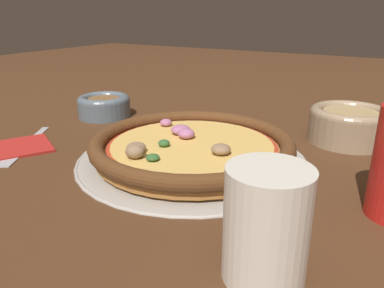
# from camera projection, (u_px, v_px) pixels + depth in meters

# --- Properties ---
(ground_plane) EXTENTS (3.00, 3.00, 0.00)m
(ground_plane) POSITION_uv_depth(u_px,v_px,m) (192.00, 159.00, 0.57)
(ground_plane) COLOR #4C2D19
(pizza_tray) EXTENTS (0.34, 0.34, 0.01)m
(pizza_tray) POSITION_uv_depth(u_px,v_px,m) (192.00, 157.00, 0.57)
(pizza_tray) COLOR #B7B2A8
(pizza_tray) RESTS_ON ground_plane
(pizza) EXTENTS (0.30, 0.30, 0.04)m
(pizza) POSITION_uv_depth(u_px,v_px,m) (192.00, 145.00, 0.56)
(pizza) COLOR #A86B33
(pizza) RESTS_ON pizza_tray
(bowl_near) EXTENTS (0.13, 0.13, 0.06)m
(bowl_near) POSITION_uv_depth(u_px,v_px,m) (349.00, 123.00, 0.63)
(bowl_near) COLOR #9E8466
(bowl_near) RESTS_ON ground_plane
(bowl_far) EXTENTS (0.11, 0.11, 0.05)m
(bowl_far) POSITION_uv_depth(u_px,v_px,m) (104.00, 105.00, 0.78)
(bowl_far) COLOR slate
(bowl_far) RESTS_ON ground_plane
(drinking_cup) EXTENTS (0.07, 0.07, 0.10)m
(drinking_cup) POSITION_uv_depth(u_px,v_px,m) (266.00, 225.00, 0.30)
(drinking_cup) COLOR silver
(drinking_cup) RESTS_ON ground_plane
(fork) EXTENTS (0.17, 0.12, 0.00)m
(fork) POSITION_uv_depth(u_px,v_px,m) (24.00, 147.00, 0.61)
(fork) COLOR #B7B7BC
(fork) RESTS_ON ground_plane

